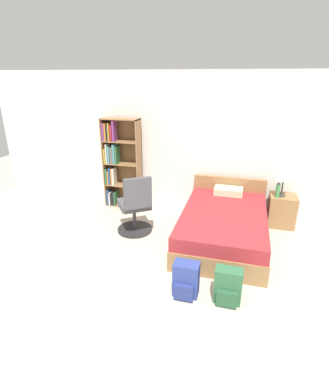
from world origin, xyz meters
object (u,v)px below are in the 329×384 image
nightstand (282,211)px  backpack_blue (186,280)px  office_chair (135,208)px  water_bottle (278,191)px  table_lamp (284,176)px  bookshelf (118,162)px  backpack_green (228,287)px  bed (224,224)px

nightstand → backpack_blue: nightstand is taller
office_chair → water_bottle: (2.26, 0.85, 0.22)m
backpack_blue → table_lamp: bearing=61.4°
office_chair → backpack_blue: 1.73m
bookshelf → nightstand: bookshelf is taller
table_lamp → backpack_green: (-0.71, -2.20, -0.72)m
bed → water_bottle: size_ratio=8.15×
bed → backpack_blue: (-0.32, -1.48, -0.06)m
water_bottle → bed: bearing=-141.1°
nightstand → backpack_green: bearing=-109.0°
bookshelf → water_bottle: size_ratio=6.91×
bed → office_chair: office_chair is taller
bed → nightstand: (0.94, 0.76, 0.02)m
water_bottle → office_chair: bearing=-159.4°
nightstand → table_lamp: size_ratio=1.25×
table_lamp → bookshelf: bearing=178.0°
bookshelf → backpack_blue: (1.86, -2.33, -0.70)m
bookshelf → nightstand: (3.12, -0.09, -0.62)m
office_chair → backpack_blue: size_ratio=2.38×
bed → office_chair: (-1.44, -0.19, 0.20)m
office_chair → bookshelf: bearing=125.5°
bed → backpack_blue: size_ratio=4.74×
bed → backpack_green: bed is taller
bed → nightstand: 1.21m
nightstand → backpack_blue: size_ratio=1.29×
bookshelf → bed: size_ratio=0.85×
nightstand → office_chair: bearing=-158.3°
bed → backpack_green: (0.18, -1.47, -0.06)m
water_bottle → backpack_green: 2.27m
backpack_green → backpack_blue: 0.50m
table_lamp → office_chair: bearing=-158.3°
office_chair → water_bottle: bearing=20.6°
backpack_green → office_chair: bearing=141.7°
nightstand → backpack_blue: 2.57m
office_chair → backpack_green: size_ratio=2.40×
nightstand → water_bottle: (-0.13, -0.10, 0.40)m
bookshelf → backpack_green: 3.37m
office_chair → nightstand: office_chair is taller
backpack_green → table_lamp: bearing=72.1°
backpack_green → nightstand: bearing=71.0°
bookshelf → office_chair: bearing=-54.5°
bookshelf → water_bottle: bearing=-3.6°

